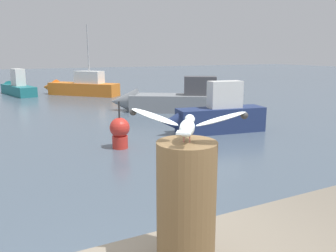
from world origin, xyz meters
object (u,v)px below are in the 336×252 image
(boat_teal, at_px, (16,87))
(boat_orange, at_px, (79,87))
(boat_navy, at_px, (215,116))
(seagull, at_px, (187,123))
(boat_grey, at_px, (172,101))
(mooring_post, at_px, (186,204))
(channel_buoy, at_px, (120,132))

(boat_teal, distance_m, boat_orange, 4.14)
(boat_orange, height_order, boat_navy, boat_orange)
(boat_teal, bearing_deg, boat_navy, -70.77)
(seagull, distance_m, boat_orange, 20.68)
(boat_teal, xyz_separation_m, boat_navy, (5.17, -14.83, 0.12))
(boat_grey, bearing_deg, boat_orange, 106.51)
(boat_teal, bearing_deg, boat_grey, -60.23)
(boat_teal, bearing_deg, boat_orange, -32.22)
(seagull, distance_m, boat_grey, 13.75)
(mooring_post, bearing_deg, seagull, 52.60)
(boat_grey, distance_m, channel_buoy, 6.45)
(boat_grey, relative_size, boat_navy, 1.57)
(boat_navy, bearing_deg, seagull, -126.00)
(mooring_post, distance_m, boat_grey, 13.70)
(seagull, xyz_separation_m, boat_navy, (5.54, 7.63, -1.66))
(boat_navy, bearing_deg, boat_grey, 80.57)
(mooring_post, height_order, seagull, seagull)
(boat_grey, xyz_separation_m, boat_orange, (-2.41, 8.14, 0.05))
(boat_teal, height_order, boat_orange, boat_orange)
(boat_navy, height_order, channel_buoy, boat_navy)
(boat_teal, bearing_deg, seagull, -90.94)
(boat_orange, height_order, channel_buoy, boat_orange)
(seagull, bearing_deg, channel_buoy, 74.12)
(boat_teal, xyz_separation_m, channel_buoy, (1.69, -15.22, 0.03))
(boat_grey, distance_m, boat_navy, 4.54)
(boat_grey, bearing_deg, boat_navy, -99.43)
(boat_orange, bearing_deg, boat_navy, -82.47)
(mooring_post, relative_size, boat_orange, 0.17)
(channel_buoy, bearing_deg, boat_grey, 49.06)
(boat_orange, bearing_deg, boat_teal, 147.78)
(seagull, height_order, channel_buoy, seagull)
(boat_orange, bearing_deg, boat_grey, -73.49)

